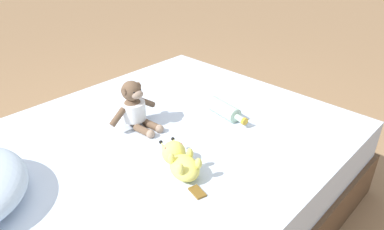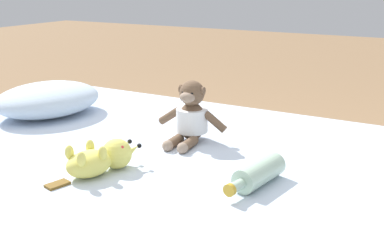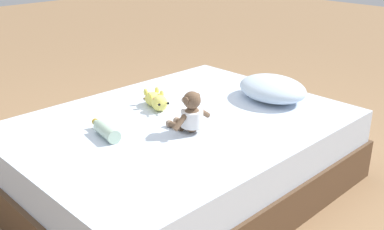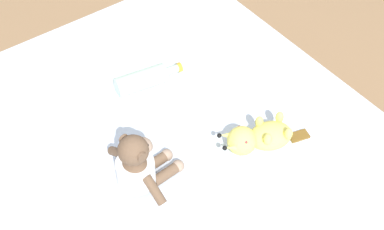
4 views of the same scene
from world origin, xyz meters
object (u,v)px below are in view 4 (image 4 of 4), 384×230
object	(u,v)px
plush_yellow_creature	(258,137)
glass_bottle	(143,79)
bed	(193,214)
plush_monkey	(138,167)

from	to	relation	value
plush_yellow_creature	glass_bottle	size ratio (longest dim) A/B	1.21
plush_yellow_creature	glass_bottle	distance (m)	0.50
bed	glass_bottle	bearing A→B (deg)	-102.08
plush_yellow_creature	glass_bottle	xyz separation A→B (m)	(0.15, -0.47, -0.01)
plush_monkey	plush_yellow_creature	bearing A→B (deg)	166.23
bed	glass_bottle	distance (m)	0.53
plush_monkey	glass_bottle	bearing A→B (deg)	-124.44
glass_bottle	plush_yellow_creature	bearing A→B (deg)	107.92
bed	plush_yellow_creature	xyz separation A→B (m)	(-0.25, 0.03, 0.28)
glass_bottle	plush_monkey	bearing A→B (deg)	55.56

